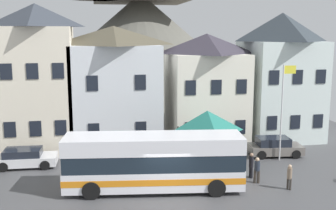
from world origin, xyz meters
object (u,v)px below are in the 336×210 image
object	(u,v)px
parked_car_00	(25,158)
bus_shelter	(207,121)
pedestrian_01	(257,169)
public_bench	(177,150)
townhouse_02	(115,86)
hilltop_castle	(140,42)
townhouse_01	(38,78)
flagpole	(283,105)
parked_car_01	(275,147)
pedestrian_02	(290,175)
transit_bus	(154,163)
townhouse_04	(280,76)
townhouse_03	(206,88)
pedestrian_00	(251,165)

from	to	relation	value
parked_car_00	bus_shelter	bearing A→B (deg)	-7.17
pedestrian_01	public_bench	xyz separation A→B (m)	(-3.68, 6.06, -0.38)
townhouse_02	hilltop_castle	world-z (taller)	hilltop_castle
townhouse_02	parked_car_00	bearing A→B (deg)	-142.90
townhouse_01	flagpole	bearing A→B (deg)	-19.35
parked_car_01	parked_car_00	bearing A→B (deg)	-175.66
pedestrian_02	public_bench	size ratio (longest dim) A/B	0.92
townhouse_02	bus_shelter	distance (m)	8.93
hilltop_castle	pedestrian_02	world-z (taller)	hilltop_castle
transit_bus	public_bench	xyz separation A→B (m)	(2.55, 6.06, -1.15)
hilltop_castle	pedestrian_02	distance (m)	35.40
parked_car_01	townhouse_04	bearing A→B (deg)	69.23
transit_bus	flagpole	size ratio (longest dim) A/B	1.52
parked_car_01	townhouse_02	bearing A→B (deg)	161.04
townhouse_03	transit_bus	bearing A→B (deg)	-119.68
townhouse_02	pedestrian_02	world-z (taller)	townhouse_02
townhouse_04	hilltop_castle	distance (m)	24.75
townhouse_02	pedestrian_01	bearing A→B (deg)	-52.65
hilltop_castle	flagpole	xyz separation A→B (m)	(6.75, -29.10, -3.71)
townhouse_02	parked_car_00	xyz separation A→B (m)	(-6.28, -4.75, -4.09)
townhouse_04	transit_bus	world-z (taller)	townhouse_04
townhouse_02	townhouse_04	world-z (taller)	townhouse_04
townhouse_04	parked_car_01	bearing A→B (deg)	-116.77
hilltop_castle	bus_shelter	world-z (taller)	hilltop_castle
hilltop_castle	townhouse_03	bearing A→B (deg)	-82.81
townhouse_02	townhouse_03	distance (m)	7.44
townhouse_03	hilltop_castle	bearing A→B (deg)	97.19
townhouse_01	bus_shelter	size ratio (longest dim) A/B	2.91
transit_bus	public_bench	distance (m)	6.68
townhouse_04	bus_shelter	size ratio (longest dim) A/B	2.77
bus_shelter	pedestrian_01	size ratio (longest dim) A/B	2.39
transit_bus	hilltop_castle	bearing A→B (deg)	91.81
parked_car_00	public_bench	world-z (taller)	parked_car_00
townhouse_01	townhouse_04	xyz separation A→B (m)	(19.69, 0.35, -0.25)
townhouse_04	public_bench	xyz separation A→B (m)	(-9.74, -4.27, -4.79)
hilltop_castle	transit_bus	distance (m)	33.77
hilltop_castle	public_bench	size ratio (longest dim) A/B	20.47
pedestrian_01	townhouse_01	bearing A→B (deg)	143.78
bus_shelter	pedestrian_01	bearing A→B (deg)	-60.81
townhouse_04	public_bench	world-z (taller)	townhouse_04
hilltop_castle	townhouse_04	bearing A→B (deg)	-67.53
public_bench	parked_car_01	bearing A→B (deg)	-7.93
pedestrian_00	parked_car_00	bearing A→B (deg)	161.93
pedestrian_00	hilltop_castle	bearing A→B (deg)	95.96
townhouse_02	hilltop_castle	distance (m)	23.40
bus_shelter	parked_car_00	size ratio (longest dim) A/B	0.94
hilltop_castle	pedestrian_02	bearing A→B (deg)	-82.08
pedestrian_01	flagpole	size ratio (longest dim) A/B	0.23
townhouse_02	transit_bus	distance (m)	10.91
townhouse_01	townhouse_04	distance (m)	19.70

